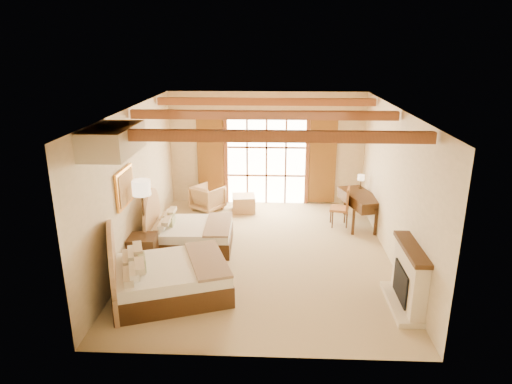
# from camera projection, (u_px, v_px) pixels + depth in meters

# --- Properties ---
(floor) EXTENTS (7.00, 7.00, 0.00)m
(floor) POSITION_uv_depth(u_px,v_px,m) (263.00, 254.00, 10.13)
(floor) COLOR tan
(floor) RESTS_ON ground
(wall_back) EXTENTS (5.50, 0.00, 5.50)m
(wall_back) POSITION_uv_depth(u_px,v_px,m) (267.00, 149.00, 12.95)
(wall_back) COLOR beige
(wall_back) RESTS_ON ground
(wall_left) EXTENTS (0.00, 7.00, 7.00)m
(wall_left) POSITION_uv_depth(u_px,v_px,m) (135.00, 183.00, 9.74)
(wall_left) COLOR beige
(wall_left) RESTS_ON ground
(wall_right) EXTENTS (0.00, 7.00, 7.00)m
(wall_right) POSITION_uv_depth(u_px,v_px,m) (394.00, 187.00, 9.52)
(wall_right) COLOR beige
(wall_right) RESTS_ON ground
(ceiling) EXTENTS (7.00, 7.00, 0.00)m
(ceiling) POSITION_uv_depth(u_px,v_px,m) (263.00, 109.00, 9.13)
(ceiling) COLOR #B17937
(ceiling) RESTS_ON ground
(ceiling_beams) EXTENTS (5.39, 4.60, 0.18)m
(ceiling_beams) POSITION_uv_depth(u_px,v_px,m) (263.00, 115.00, 9.17)
(ceiling_beams) COLOR #955429
(ceiling_beams) RESTS_ON ceiling
(french_doors) EXTENTS (3.95, 0.08, 2.60)m
(french_doors) POSITION_uv_depth(u_px,v_px,m) (266.00, 161.00, 13.01)
(french_doors) COLOR white
(french_doors) RESTS_ON ground
(fireplace) EXTENTS (0.46, 1.40, 1.16)m
(fireplace) POSITION_uv_depth(u_px,v_px,m) (408.00, 280.00, 7.96)
(fireplace) COLOR beige
(fireplace) RESTS_ON ground
(painting) EXTENTS (0.06, 0.95, 0.75)m
(painting) POSITION_uv_depth(u_px,v_px,m) (125.00, 187.00, 8.98)
(painting) COLOR gold
(painting) RESTS_ON wall_left
(canopy_valance) EXTENTS (0.70, 1.40, 0.45)m
(canopy_valance) POSITION_uv_depth(u_px,v_px,m) (112.00, 140.00, 7.41)
(canopy_valance) COLOR beige
(canopy_valance) RESTS_ON ceiling
(bed_near) EXTENTS (2.54, 2.14, 1.36)m
(bed_near) POSITION_uv_depth(u_px,v_px,m) (162.00, 275.00, 8.35)
(bed_near) COLOR #412A12
(bed_near) RESTS_ON floor
(bed_far) EXTENTS (1.88, 1.45, 1.21)m
(bed_far) POSITION_uv_depth(u_px,v_px,m) (185.00, 232.00, 10.36)
(bed_far) COLOR #412A12
(bed_far) RESTS_ON floor
(nightstand) EXTENTS (0.59, 0.59, 0.67)m
(nightstand) POSITION_uv_depth(u_px,v_px,m) (143.00, 251.00, 9.48)
(nightstand) COLOR #412A12
(nightstand) RESTS_ON floor
(floor_lamp) EXTENTS (0.38, 0.38, 1.78)m
(floor_lamp) POSITION_uv_depth(u_px,v_px,m) (142.00, 193.00, 9.42)
(floor_lamp) COLOR #352616
(floor_lamp) RESTS_ON floor
(armchair) EXTENTS (1.05, 1.06, 0.70)m
(armchair) POSITION_uv_depth(u_px,v_px,m) (208.00, 198.00, 12.71)
(armchair) COLOR tan
(armchair) RESTS_ON floor
(ottoman) EXTENTS (0.68, 0.68, 0.44)m
(ottoman) POSITION_uv_depth(u_px,v_px,m) (244.00, 203.00, 12.66)
(ottoman) COLOR tan
(ottoman) RESTS_ON floor
(desk) EXTENTS (1.03, 1.63, 0.81)m
(desk) POSITION_uv_depth(u_px,v_px,m) (360.00, 208.00, 11.67)
(desk) COLOR #412A12
(desk) RESTS_ON floor
(desk_chair) EXTENTS (0.54, 0.54, 1.03)m
(desk_chair) POSITION_uv_depth(u_px,v_px,m) (340.00, 214.00, 11.62)
(desk_chair) COLOR #A66236
(desk_chair) RESTS_ON floor
(desk_lamp) EXTENTS (0.18, 0.18, 0.36)m
(desk_lamp) POSITION_uv_depth(u_px,v_px,m) (361.00, 178.00, 11.97)
(desk_lamp) COLOR #352616
(desk_lamp) RESTS_ON desk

